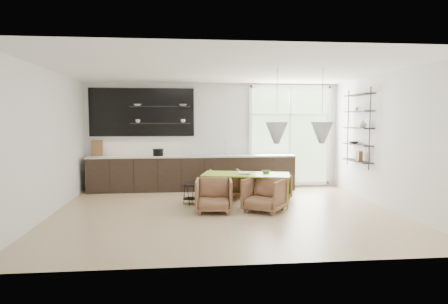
% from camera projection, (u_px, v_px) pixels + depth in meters
% --- Properties ---
extents(room, '(7.02, 6.01, 2.91)m').
position_uv_depth(room, '(245.00, 139.00, 9.26)').
color(room, tan).
rests_on(room, ground).
extents(kitchen_run, '(5.54, 0.69, 2.75)m').
position_uv_depth(kitchen_run, '(189.00, 168.00, 10.78)').
color(kitchen_run, black).
rests_on(kitchen_run, ground).
extents(right_shelving, '(0.26, 1.22, 1.90)m').
position_uv_depth(right_shelving, '(359.00, 130.00, 9.60)').
color(right_shelving, black).
rests_on(right_shelving, ground).
extents(dining_table, '(2.07, 1.30, 0.70)m').
position_uv_depth(dining_table, '(246.00, 176.00, 8.90)').
color(dining_table, '#8FB721').
rests_on(dining_table, ground).
extents(armchair_back_left, '(0.74, 0.76, 0.68)m').
position_uv_depth(armchair_back_left, '(225.00, 183.00, 9.78)').
color(armchair_back_left, brown).
rests_on(armchair_back_left, ground).
extents(armchair_back_right, '(0.69, 0.71, 0.62)m').
position_uv_depth(armchair_back_right, '(275.00, 186.00, 9.66)').
color(armchair_back_right, brown).
rests_on(armchair_back_right, ground).
extents(armchair_front_left, '(0.80, 0.82, 0.70)m').
position_uv_depth(armchair_front_left, '(214.00, 195.00, 8.21)').
color(armchair_front_left, brown).
rests_on(armchair_front_left, ground).
extents(armchair_front_right, '(1.05, 1.06, 0.70)m').
position_uv_depth(armchair_front_right, '(264.00, 195.00, 8.27)').
color(armchair_front_right, brown).
rests_on(armchair_front_right, ground).
extents(wire_stool, '(0.35, 0.35, 0.45)m').
position_uv_depth(wire_stool, '(191.00, 191.00, 9.00)').
color(wire_stool, black).
rests_on(wire_stool, ground).
extents(table_book, '(0.29, 0.37, 0.03)m').
position_uv_depth(table_book, '(238.00, 173.00, 8.90)').
color(table_book, white).
rests_on(table_book, dining_table).
extents(table_bowl, '(0.22, 0.22, 0.06)m').
position_uv_depth(table_bowl, '(266.00, 172.00, 9.01)').
color(table_bowl, '#568951').
rests_on(table_bowl, dining_table).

